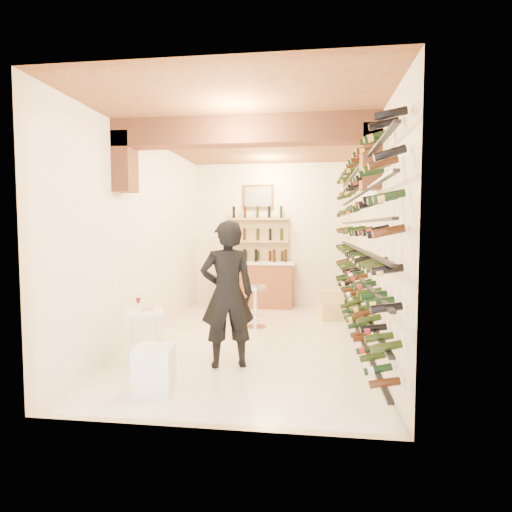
{
  "coord_description": "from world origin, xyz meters",
  "views": [
    {
      "loc": [
        0.89,
        -6.5,
        1.78
      ],
      "look_at": [
        0.0,
        0.3,
        1.3
      ],
      "focal_mm": 29.45,
      "sensor_mm": 36.0,
      "label": 1
    }
  ],
  "objects_px": {
    "chrome_barstool": "(255,303)",
    "crate_lower": "(332,311)",
    "back_counter": "(256,283)",
    "white_stool": "(154,369)",
    "wine_rack": "(353,242)",
    "tasting_table": "(144,320)",
    "person": "(227,294)"
  },
  "relations": [
    {
      "from": "wine_rack",
      "to": "back_counter",
      "type": "height_order",
      "value": "wine_rack"
    },
    {
      "from": "chrome_barstool",
      "to": "crate_lower",
      "type": "distance_m",
      "value": 1.66
    },
    {
      "from": "chrome_barstool",
      "to": "crate_lower",
      "type": "relative_size",
      "value": 1.5
    },
    {
      "from": "crate_lower",
      "to": "tasting_table",
      "type": "bearing_deg",
      "value": -131.2
    },
    {
      "from": "crate_lower",
      "to": "white_stool",
      "type": "bearing_deg",
      "value": -118.32
    },
    {
      "from": "back_counter",
      "to": "tasting_table",
      "type": "relative_size",
      "value": 2.04
    },
    {
      "from": "white_stool",
      "to": "chrome_barstool",
      "type": "height_order",
      "value": "chrome_barstool"
    },
    {
      "from": "person",
      "to": "chrome_barstool",
      "type": "bearing_deg",
      "value": -109.18
    },
    {
      "from": "tasting_table",
      "to": "white_stool",
      "type": "height_order",
      "value": "tasting_table"
    },
    {
      "from": "wine_rack",
      "to": "chrome_barstool",
      "type": "relative_size",
      "value": 7.55
    },
    {
      "from": "wine_rack",
      "to": "crate_lower",
      "type": "relative_size",
      "value": 11.33
    },
    {
      "from": "wine_rack",
      "to": "person",
      "type": "bearing_deg",
      "value": -141.48
    },
    {
      "from": "wine_rack",
      "to": "person",
      "type": "distance_m",
      "value": 2.24
    },
    {
      "from": "back_counter",
      "to": "tasting_table",
      "type": "bearing_deg",
      "value": -103.62
    },
    {
      "from": "back_counter",
      "to": "person",
      "type": "relative_size",
      "value": 0.91
    },
    {
      "from": "tasting_table",
      "to": "white_stool",
      "type": "xyz_separation_m",
      "value": [
        0.49,
        -0.92,
        -0.32
      ]
    },
    {
      "from": "white_stool",
      "to": "person",
      "type": "relative_size",
      "value": 0.27
    },
    {
      "from": "wine_rack",
      "to": "tasting_table",
      "type": "xyz_separation_m",
      "value": [
        -2.79,
        -1.33,
        -0.99
      ]
    },
    {
      "from": "wine_rack",
      "to": "white_stool",
      "type": "height_order",
      "value": "wine_rack"
    },
    {
      "from": "person",
      "to": "crate_lower",
      "type": "relative_size",
      "value": 3.7
    },
    {
      "from": "wine_rack",
      "to": "tasting_table",
      "type": "relative_size",
      "value": 6.86
    },
    {
      "from": "tasting_table",
      "to": "person",
      "type": "relative_size",
      "value": 0.45
    },
    {
      "from": "white_stool",
      "to": "back_counter",
      "type": "bearing_deg",
      "value": 84.46
    },
    {
      "from": "wine_rack",
      "to": "crate_lower",
      "type": "height_order",
      "value": "wine_rack"
    },
    {
      "from": "wine_rack",
      "to": "crate_lower",
      "type": "distance_m",
      "value": 2.14
    },
    {
      "from": "back_counter",
      "to": "white_stool",
      "type": "bearing_deg",
      "value": -95.54
    },
    {
      "from": "white_stool",
      "to": "chrome_barstool",
      "type": "xyz_separation_m",
      "value": [
        0.71,
        2.95,
        0.19
      ]
    },
    {
      "from": "chrome_barstool",
      "to": "crate_lower",
      "type": "bearing_deg",
      "value": 33.31
    },
    {
      "from": "wine_rack",
      "to": "white_stool",
      "type": "bearing_deg",
      "value": -135.74
    },
    {
      "from": "tasting_table",
      "to": "person",
      "type": "bearing_deg",
      "value": -25.18
    },
    {
      "from": "back_counter",
      "to": "crate_lower",
      "type": "bearing_deg",
      "value": -33.21
    },
    {
      "from": "chrome_barstool",
      "to": "crate_lower",
      "type": "xyz_separation_m",
      "value": [
        1.36,
        0.9,
        -0.29
      ]
    }
  ]
}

